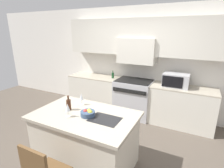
% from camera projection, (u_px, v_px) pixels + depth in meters
% --- Properties ---
extents(ground_plane, '(10.00, 10.00, 0.00)m').
position_uv_depth(ground_plane, '(101.00, 152.00, 3.18)').
color(ground_plane, brown).
extents(back_cabinetry, '(10.00, 0.46, 2.70)m').
position_uv_depth(back_cabinetry, '(139.00, 52.00, 4.35)').
color(back_cabinetry, silver).
rests_on(back_cabinetry, ground_plane).
extents(back_counter, '(3.70, 0.62, 0.91)m').
position_uv_depth(back_counter, '(134.00, 98.00, 4.48)').
color(back_counter, silver).
rests_on(back_counter, ground_plane).
extents(range_stove, '(0.90, 0.70, 0.94)m').
position_uv_depth(range_stove, '(133.00, 98.00, 4.46)').
color(range_stove, '#B7B7BC').
rests_on(range_stove, ground_plane).
extents(microwave, '(0.55, 0.37, 0.30)m').
position_uv_depth(microwave, '(176.00, 80.00, 3.88)').
color(microwave, '#B7B7BC').
rests_on(microwave, back_counter).
extents(kitchen_island, '(1.57, 0.99, 0.90)m').
position_uv_depth(kitchen_island, '(86.00, 140.00, 2.78)').
color(kitchen_island, beige).
rests_on(kitchen_island, ground_plane).
extents(wine_bottle, '(0.07, 0.07, 0.24)m').
position_uv_depth(wine_bottle, '(69.00, 104.00, 2.78)').
color(wine_bottle, '#422314').
rests_on(wine_bottle, kitchen_island).
extents(wine_glass_near, '(0.07, 0.07, 0.21)m').
position_uv_depth(wine_glass_near, '(68.00, 108.00, 2.54)').
color(wine_glass_near, white).
rests_on(wine_glass_near, kitchen_island).
extents(wine_glass_far, '(0.07, 0.07, 0.21)m').
position_uv_depth(wine_glass_far, '(81.00, 97.00, 2.95)').
color(wine_glass_far, white).
rests_on(wine_glass_far, kitchen_island).
extents(fruit_bowl, '(0.22, 0.22, 0.10)m').
position_uv_depth(fruit_bowl, '(88.00, 113.00, 2.59)').
color(fruit_bowl, '#384C6B').
rests_on(fruit_bowl, kitchen_island).
extents(oil_bottle_on_counter, '(0.06, 0.06, 0.20)m').
position_uv_depth(oil_bottle_on_counter, '(113.00, 75.00, 4.60)').
color(oil_bottle_on_counter, '#194723').
rests_on(oil_bottle_on_counter, back_counter).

